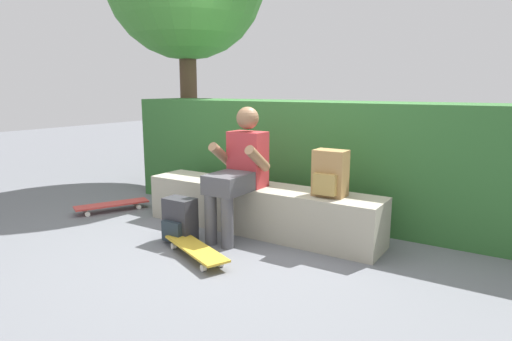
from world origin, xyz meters
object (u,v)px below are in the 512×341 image
(skateboard_near_person, at_px, (196,249))
(backpack_on_bench, at_px, (330,174))
(backpack_on_ground, at_px, (180,221))
(bench_main, at_px, (259,208))
(person_skater, at_px, (239,168))
(skateboard_beside_bench, at_px, (112,205))

(skateboard_near_person, xyz_separation_m, backpack_on_bench, (0.80, 0.84, 0.57))
(backpack_on_ground, bearing_deg, skateboard_near_person, -30.82)
(bench_main, height_order, backpack_on_bench, backpack_on_bench)
(person_skater, height_order, skateboard_beside_bench, person_skater)
(backpack_on_bench, bearing_deg, skateboard_near_person, -133.63)
(bench_main, bearing_deg, person_skater, -109.84)
(skateboard_beside_bench, relative_size, backpack_on_ground, 2.01)
(skateboard_near_person, relative_size, backpack_on_ground, 2.03)
(skateboard_beside_bench, distance_m, backpack_on_ground, 1.36)
(person_skater, height_order, backpack_on_bench, person_skater)
(person_skater, relative_size, skateboard_beside_bench, 1.49)
(bench_main, relative_size, skateboard_near_person, 2.97)
(bench_main, relative_size, backpack_on_ground, 6.04)
(bench_main, xyz_separation_m, backpack_on_ground, (-0.45, -0.63, -0.03))
(skateboard_near_person, height_order, skateboard_beside_bench, same)
(skateboard_near_person, xyz_separation_m, skateboard_beside_bench, (-1.69, 0.55, 0.00))
(backpack_on_ground, bearing_deg, person_skater, 47.95)
(backpack_on_ground, bearing_deg, skateboard_beside_bench, 166.31)
(skateboard_near_person, distance_m, skateboard_beside_bench, 1.78)
(bench_main, distance_m, skateboard_beside_bench, 1.80)
(person_skater, distance_m, backpack_on_bench, 0.83)
(person_skater, bearing_deg, bench_main, 70.16)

